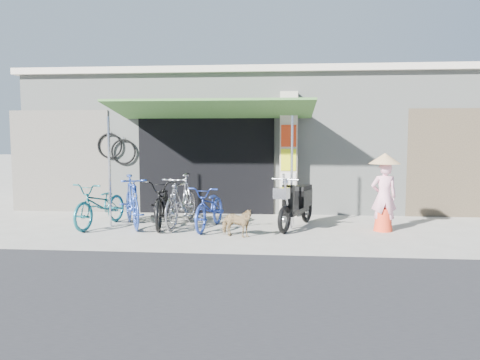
# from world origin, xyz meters

# --- Properties ---
(ground) EXTENTS (80.00, 80.00, 0.00)m
(ground) POSITION_xyz_m (0.00, 0.00, 0.00)
(ground) COLOR #A6A296
(ground) RESTS_ON ground
(road_strip) EXTENTS (80.00, 6.00, 0.01)m
(road_strip) POSITION_xyz_m (0.00, -4.50, 0.01)
(road_strip) COLOR #2C2C2F
(road_strip) RESTS_ON ground
(bicycle_shop) EXTENTS (12.30, 5.30, 3.66)m
(bicycle_shop) POSITION_xyz_m (-0.00, 5.09, 1.83)
(bicycle_shop) COLOR #959992
(bicycle_shop) RESTS_ON ground
(shop_pillar) EXTENTS (0.42, 0.44, 3.00)m
(shop_pillar) POSITION_xyz_m (0.85, 2.45, 1.50)
(shop_pillar) COLOR #BEB3A2
(shop_pillar) RESTS_ON ground
(awning) EXTENTS (4.60, 1.88, 2.72)m
(awning) POSITION_xyz_m (-0.90, 1.63, 2.51)
(awning) COLOR #3A692F
(awning) RESTS_ON ground
(neighbour_right) EXTENTS (2.60, 0.06, 2.60)m
(neighbour_right) POSITION_xyz_m (5.00, 2.59, 1.30)
(neighbour_right) COLOR brown
(neighbour_right) RESTS_ON ground
(neighbour_left) EXTENTS (2.60, 0.06, 2.60)m
(neighbour_left) POSITION_xyz_m (-5.00, 2.59, 1.30)
(neighbour_left) COLOR #6B665B
(neighbour_left) RESTS_ON ground
(bike_teal) EXTENTS (1.00, 1.92, 0.96)m
(bike_teal) POSITION_xyz_m (-3.16, 0.65, 0.48)
(bike_teal) COLOR #17636A
(bike_teal) RESTS_ON ground
(bike_blue) EXTENTS (1.27, 1.89, 1.11)m
(bike_blue) POSITION_xyz_m (-2.50, 0.72, 0.55)
(bike_blue) COLOR navy
(bike_blue) RESTS_ON ground
(bike_black) EXTENTS (0.96, 2.04, 1.03)m
(bike_black) POSITION_xyz_m (-1.85, 0.79, 0.52)
(bike_black) COLOR black
(bike_black) RESTS_ON ground
(bike_silver) EXTENTS (0.78, 1.94, 1.13)m
(bike_silver) POSITION_xyz_m (-1.44, 0.80, 0.57)
(bike_silver) COLOR #9A9A9E
(bike_silver) RESTS_ON ground
(bike_navy) EXTENTS (0.87, 1.82, 0.92)m
(bike_navy) POSITION_xyz_m (-0.79, 0.62, 0.46)
(bike_navy) COLOR navy
(bike_navy) RESTS_ON ground
(street_dog) EXTENTS (0.73, 0.49, 0.57)m
(street_dog) POSITION_xyz_m (-0.16, -0.14, 0.28)
(street_dog) COLOR tan
(street_dog) RESTS_ON ground
(moped) EXTENTS (0.91, 1.87, 1.10)m
(moped) POSITION_xyz_m (1.02, 0.95, 0.50)
(moped) COLOR black
(moped) RESTS_ON ground
(nun) EXTENTS (0.64, 0.64, 1.60)m
(nun) POSITION_xyz_m (2.77, 0.72, 0.80)
(nun) COLOR #FFABC1
(nun) RESTS_ON ground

